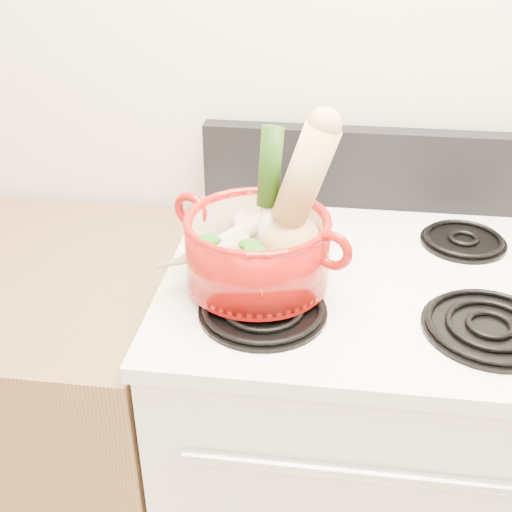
# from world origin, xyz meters

# --- Properties ---
(wall_back) EXTENTS (3.50, 0.02, 2.60)m
(wall_back) POSITION_xyz_m (0.00, 1.75, 1.30)
(wall_back) COLOR white
(wall_back) RESTS_ON floor
(stove_body) EXTENTS (0.76, 0.65, 0.92)m
(stove_body) POSITION_xyz_m (0.00, 1.40, 0.46)
(stove_body) COLOR white
(stove_body) RESTS_ON floor
(cooktop) EXTENTS (0.78, 0.67, 0.03)m
(cooktop) POSITION_xyz_m (0.00, 1.40, 0.93)
(cooktop) COLOR white
(cooktop) RESTS_ON stove_body
(control_backsplash) EXTENTS (0.76, 0.05, 0.18)m
(control_backsplash) POSITION_xyz_m (0.00, 1.70, 1.04)
(control_backsplash) COLOR black
(control_backsplash) RESTS_ON cooktop
(oven_handle) EXTENTS (0.60, 0.02, 0.02)m
(oven_handle) POSITION_xyz_m (0.00, 1.06, 0.78)
(oven_handle) COLOR silver
(oven_handle) RESTS_ON stove_body
(burner_front_left) EXTENTS (0.22, 0.22, 0.02)m
(burner_front_left) POSITION_xyz_m (-0.19, 1.24, 0.96)
(burner_front_left) COLOR black
(burner_front_left) RESTS_ON cooktop
(burner_front_right) EXTENTS (0.22, 0.22, 0.02)m
(burner_front_right) POSITION_xyz_m (0.19, 1.24, 0.96)
(burner_front_right) COLOR black
(burner_front_right) RESTS_ON cooktop
(burner_back_left) EXTENTS (0.17, 0.17, 0.02)m
(burner_back_left) POSITION_xyz_m (-0.19, 1.54, 0.96)
(burner_back_left) COLOR black
(burner_back_left) RESTS_ON cooktop
(burner_back_right) EXTENTS (0.17, 0.17, 0.02)m
(burner_back_right) POSITION_xyz_m (0.19, 1.54, 0.96)
(burner_back_right) COLOR black
(burner_back_right) RESTS_ON cooktop
(dutch_oven) EXTENTS (0.34, 0.34, 0.13)m
(dutch_oven) POSITION_xyz_m (-0.21, 1.32, 1.03)
(dutch_oven) COLOR #960E0A
(dutch_oven) RESTS_ON burner_front_left
(pot_handle_left) EXTENTS (0.07, 0.04, 0.07)m
(pot_handle_left) POSITION_xyz_m (-0.34, 1.37, 1.07)
(pot_handle_left) COLOR #960E0A
(pot_handle_left) RESTS_ON dutch_oven
(pot_handle_right) EXTENTS (0.07, 0.04, 0.07)m
(pot_handle_right) POSITION_xyz_m (-0.08, 1.26, 1.07)
(pot_handle_right) COLOR #960E0A
(pot_handle_right) RESTS_ON dutch_oven
(squash) EXTENTS (0.20, 0.13, 0.29)m
(squash) POSITION_xyz_m (-0.13, 1.34, 1.13)
(squash) COLOR #D7B36E
(squash) RESTS_ON dutch_oven
(leek) EXTENTS (0.06, 0.10, 0.26)m
(leek) POSITION_xyz_m (-0.19, 1.35, 1.12)
(leek) COLOR silver
(leek) RESTS_ON dutch_oven
(ginger) EXTENTS (0.09, 0.07, 0.04)m
(ginger) POSITION_xyz_m (-0.20, 1.40, 1.02)
(ginger) COLOR #D7B384
(ginger) RESTS_ON dutch_oven
(parsnip_0) EXTENTS (0.14, 0.22, 0.06)m
(parsnip_0) POSITION_xyz_m (-0.26, 1.35, 1.02)
(parsnip_0) COLOR #EFE6C3
(parsnip_0) RESTS_ON dutch_oven
(parsnip_1) EXTENTS (0.20, 0.17, 0.06)m
(parsnip_1) POSITION_xyz_m (-0.28, 1.35, 1.03)
(parsnip_1) COLOR beige
(parsnip_1) RESTS_ON dutch_oven
(parsnip_2) EXTENTS (0.09, 0.21, 0.06)m
(parsnip_2) POSITION_xyz_m (-0.24, 1.37, 1.03)
(parsnip_2) COLOR beige
(parsnip_2) RESTS_ON dutch_oven
(parsnip_3) EXTENTS (0.17, 0.10, 0.05)m
(parsnip_3) POSITION_xyz_m (-0.30, 1.29, 1.03)
(parsnip_3) COLOR beige
(parsnip_3) RESTS_ON dutch_oven
(carrot_0) EXTENTS (0.03, 0.15, 0.04)m
(carrot_0) POSITION_xyz_m (-0.21, 1.30, 1.01)
(carrot_0) COLOR #C75009
(carrot_0) RESTS_ON dutch_oven
(carrot_1) EXTENTS (0.12, 0.12, 0.04)m
(carrot_1) POSITION_xyz_m (-0.23, 1.28, 1.02)
(carrot_1) COLOR #DA410A
(carrot_1) RESTS_ON dutch_oven
(carrot_2) EXTENTS (0.05, 0.15, 0.04)m
(carrot_2) POSITION_xyz_m (-0.19, 1.27, 1.02)
(carrot_2) COLOR #CC5E0A
(carrot_2) RESTS_ON dutch_oven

